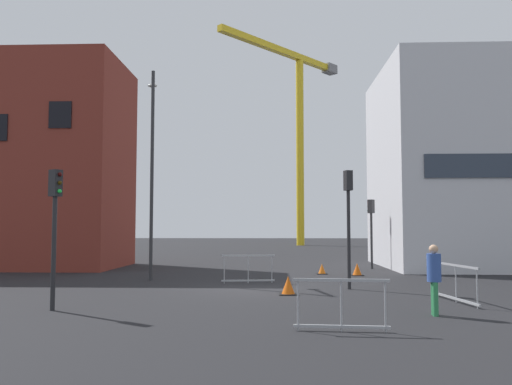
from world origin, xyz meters
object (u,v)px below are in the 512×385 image
(construction_crane, at_px, (297,114))
(traffic_cone_on_verge, at_px, (322,269))
(traffic_light_near, at_px, (371,222))
(traffic_cone_by_barrier, at_px, (357,270))
(traffic_cone_striped, at_px, (288,286))
(traffic_light_corner, at_px, (348,209))
(pedestrian_walking, at_px, (434,274))
(streetlamp_tall, at_px, (152,157))
(traffic_light_median, at_px, (55,215))

(construction_crane, xyz_separation_m, traffic_cone_on_verge, (-0.38, -36.23, -15.22))
(traffic_light_near, relative_size, traffic_cone_by_barrier, 6.48)
(traffic_cone_on_verge, distance_m, traffic_cone_striped, 7.42)
(traffic_light_corner, xyz_separation_m, pedestrian_walking, (1.33, -5.27, -1.76))
(streetlamp_tall, height_order, traffic_cone_on_verge, streetlamp_tall)
(construction_crane, distance_m, traffic_light_corner, 43.82)
(traffic_light_corner, height_order, pedestrian_walking, traffic_light_corner)
(traffic_light_corner, distance_m, pedestrian_walking, 5.71)
(streetlamp_tall, bearing_deg, pedestrian_walking, -42.31)
(construction_crane, distance_m, traffic_cone_on_verge, 39.30)
(traffic_cone_striped, bearing_deg, traffic_light_corner, 35.10)
(traffic_light_corner, relative_size, traffic_light_median, 1.13)
(traffic_cone_on_verge, bearing_deg, traffic_light_near, 47.01)
(construction_crane, bearing_deg, traffic_light_corner, -89.93)
(traffic_light_near, height_order, traffic_light_median, traffic_light_median)
(traffic_light_near, relative_size, traffic_light_median, 0.98)
(streetlamp_tall, height_order, traffic_cone_striped, streetlamp_tall)
(pedestrian_walking, height_order, traffic_cone_by_barrier, pedestrian_walking)
(traffic_light_corner, distance_m, traffic_light_near, 9.06)
(construction_crane, bearing_deg, traffic_cone_by_barrier, -88.28)
(traffic_light_corner, distance_m, traffic_cone_striped, 3.61)
(traffic_cone_striped, bearing_deg, pedestrian_walking, -47.29)
(traffic_light_corner, relative_size, traffic_cone_striped, 7.13)
(streetlamp_tall, relative_size, pedestrian_walking, 5.00)
(traffic_cone_on_verge, bearing_deg, traffic_cone_striped, -103.31)
(pedestrian_walking, bearing_deg, traffic_light_corner, 104.16)
(traffic_light_median, xyz_separation_m, pedestrian_walking, (9.61, -0.39, -1.47))
(traffic_cone_striped, bearing_deg, traffic_light_median, -151.21)
(streetlamp_tall, bearing_deg, traffic_cone_by_barrier, 13.92)
(traffic_light_corner, height_order, traffic_cone_by_barrier, traffic_light_corner)
(pedestrian_walking, height_order, traffic_cone_on_verge, pedestrian_walking)
(traffic_light_median, xyz_separation_m, traffic_cone_on_verge, (7.85, 10.60, -2.25))
(traffic_light_corner, xyz_separation_m, traffic_light_near, (2.38, 8.73, -0.35))
(pedestrian_walking, bearing_deg, traffic_light_median, 177.70)
(traffic_light_median, bearing_deg, traffic_cone_on_verge, 53.47)
(streetlamp_tall, xyz_separation_m, traffic_light_corner, (7.64, -2.90, -2.26))
(traffic_light_near, relative_size, traffic_cone_striped, 6.15)
(pedestrian_walking, bearing_deg, traffic_light_near, 85.72)
(traffic_light_near, height_order, traffic_cone_by_barrier, traffic_light_near)
(construction_crane, xyz_separation_m, traffic_light_near, (2.43, -33.22, -13.03))
(construction_crane, relative_size, traffic_cone_striped, 39.47)
(streetlamp_tall, bearing_deg, construction_crane, 79.00)
(traffic_light_corner, bearing_deg, traffic_light_near, 74.77)
(traffic_cone_by_barrier, relative_size, traffic_cone_striped, 0.95)
(pedestrian_walking, relative_size, traffic_cone_on_verge, 3.66)
(traffic_cone_by_barrier, bearing_deg, traffic_light_median, -133.25)
(traffic_light_median, height_order, traffic_cone_striped, traffic_light_median)
(traffic_light_median, distance_m, traffic_cone_on_verge, 13.38)
(streetlamp_tall, xyz_separation_m, traffic_light_median, (-0.64, -7.78, -2.55))
(pedestrian_walking, bearing_deg, traffic_cone_striped, 132.71)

